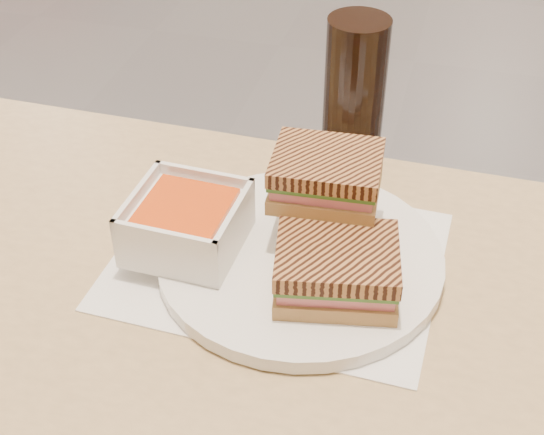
% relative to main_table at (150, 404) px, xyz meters
% --- Properties ---
extents(main_table, '(1.21, 0.72, 0.75)m').
position_rel_main_table_xyz_m(main_table, '(0.00, 0.00, 0.00)').
color(main_table, tan).
rests_on(main_table, ground).
extents(tray_liner, '(0.34, 0.27, 0.00)m').
position_rel_main_table_xyz_m(tray_liner, '(0.10, 0.13, 0.11)').
color(tray_liner, white).
rests_on(tray_liner, main_table).
extents(plate, '(0.29, 0.29, 0.02)m').
position_rel_main_table_xyz_m(plate, '(0.13, 0.13, 0.12)').
color(plate, white).
rests_on(plate, tray_liner).
extents(soup_bowl, '(0.12, 0.12, 0.06)m').
position_rel_main_table_xyz_m(soup_bowl, '(0.01, 0.11, 0.16)').
color(soup_bowl, white).
rests_on(soup_bowl, plate).
extents(panini_lower, '(0.13, 0.12, 0.05)m').
position_rel_main_table_xyz_m(panini_lower, '(0.17, 0.08, 0.16)').
color(panini_lower, '#AC7E4B').
rests_on(panini_lower, plate).
extents(panini_upper, '(0.11, 0.10, 0.05)m').
position_rel_main_table_xyz_m(panini_upper, '(0.14, 0.16, 0.21)').
color(panini_upper, '#AC7E4B').
rests_on(panini_upper, panini_lower).
extents(cola_glass, '(0.08, 0.08, 0.16)m').
position_rel_main_table_xyz_m(cola_glass, '(0.13, 0.38, 0.20)').
color(cola_glass, black).
rests_on(cola_glass, main_table).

